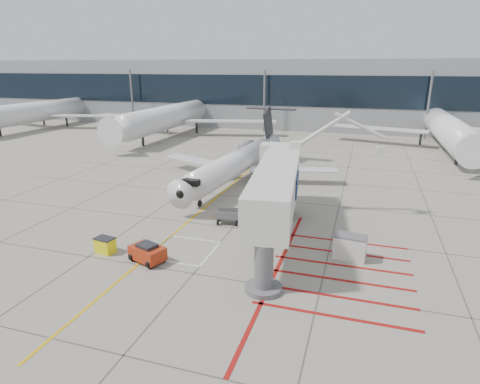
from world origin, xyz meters
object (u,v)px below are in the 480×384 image
(regional_jet, at_px, (228,154))
(spill_bin, at_px, (105,245))
(pushback_tug, at_px, (147,252))
(jet_bridge, at_px, (275,195))

(regional_jet, relative_size, spill_bin, 21.53)
(pushback_tug, height_order, spill_bin, pushback_tug)
(regional_jet, relative_size, jet_bridge, 1.47)
(jet_bridge, distance_m, spill_bin, 12.70)
(regional_jet, height_order, spill_bin, regional_jet)
(pushback_tug, xyz_separation_m, spill_bin, (-3.60, 0.32, -0.12))
(regional_jet, bearing_deg, pushback_tug, -83.70)
(pushback_tug, bearing_deg, spill_bin, -165.29)
(regional_jet, xyz_separation_m, jet_bridge, (8.04, -12.75, 0.15))
(regional_jet, height_order, jet_bridge, jet_bridge)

